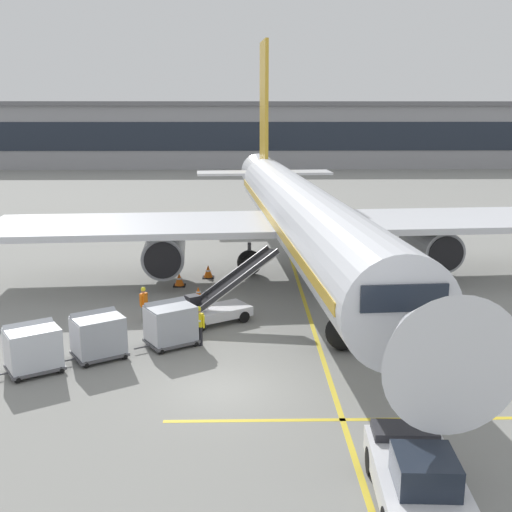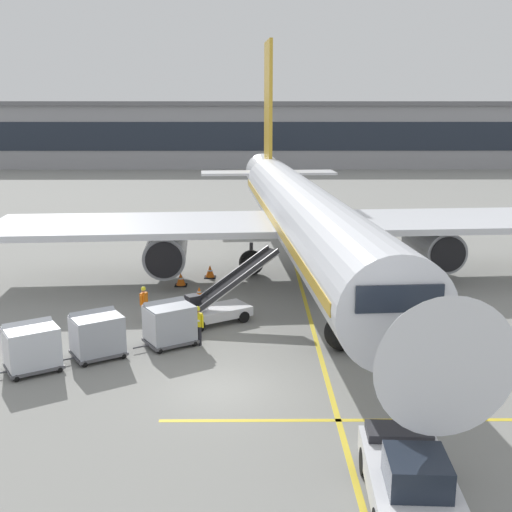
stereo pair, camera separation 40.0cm
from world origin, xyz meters
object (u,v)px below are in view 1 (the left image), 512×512
at_px(pushback_tug, 417,476).
at_px(ground_crew_by_loader, 199,323).
at_px(parked_airplane, 299,215).
at_px(safety_cone_wingtip, 198,293).
at_px(belt_loader, 218,304).
at_px(baggage_cart_lead, 170,323).
at_px(baggage_cart_third, 33,347).
at_px(ground_crew_by_carts, 144,302).
at_px(baggage_cart_second, 98,335).
at_px(safety_cone_nose_mark, 208,272).
at_px(safety_cone_engine_keepout, 179,280).

bearing_deg(pushback_tug, ground_crew_by_loader, 119.14).
relative_size(parked_airplane, safety_cone_wingtip, 70.66).
xyz_separation_m(belt_loader, pushback_tug, (5.61, -14.40, -0.08)).
xyz_separation_m(baggage_cart_lead, safety_cone_wingtip, (0.72, 6.77, -0.68)).
distance_m(baggage_cart_third, pushback_tug, 15.24).
xyz_separation_m(ground_crew_by_carts, safety_cone_wingtip, (2.31, 3.75, -0.68)).
bearing_deg(ground_crew_by_carts, ground_crew_by_loader, -47.35).
relative_size(baggage_cart_second, baggage_cart_third, 1.00).
bearing_deg(ground_crew_by_carts, pushback_tug, -57.60).
bearing_deg(safety_cone_wingtip, ground_crew_by_loader, -85.76).
relative_size(ground_crew_by_loader, safety_cone_nose_mark, 2.25).
relative_size(ground_crew_by_carts, safety_cone_nose_mark, 2.25).
xyz_separation_m(baggage_cart_lead, ground_crew_by_loader, (1.23, -0.04, -0.00)).
relative_size(parked_airplane, safety_cone_engine_keepout, 59.23).
xyz_separation_m(parked_airplane, safety_cone_nose_mark, (-5.41, 0.07, -3.44)).
bearing_deg(belt_loader, ground_crew_by_carts, 179.88).
bearing_deg(baggage_cart_second, baggage_cart_lead, 26.17).
xyz_separation_m(baggage_cart_second, safety_cone_wingtip, (3.50, 8.13, -0.68)).
bearing_deg(ground_crew_by_loader, baggage_cart_second, -161.65).
relative_size(baggage_cart_lead, safety_cone_wingtip, 4.19).
height_order(parked_airplane, safety_cone_wingtip, parked_airplane).
distance_m(baggage_cart_second, safety_cone_engine_keepout, 10.90).
bearing_deg(ground_crew_by_loader, ground_crew_by_carts, 132.65).
height_order(belt_loader, baggage_cart_third, belt_loader).
height_order(baggage_cart_third, safety_cone_nose_mark, baggage_cart_third).
distance_m(pushback_tug, safety_cone_nose_mark, 23.38).
height_order(baggage_cart_lead, baggage_cart_second, same).
bearing_deg(ground_crew_by_carts, baggage_cart_second, -105.15).
height_order(parked_airplane, ground_crew_by_loader, parked_airplane).
bearing_deg(ground_crew_by_loader, safety_cone_nose_mark, 91.03).
xyz_separation_m(safety_cone_engine_keepout, safety_cone_nose_mark, (1.56, 1.78, -0.00)).
relative_size(belt_loader, pushback_tug, 1.12).
xyz_separation_m(pushback_tug, safety_cone_wingtip, (-6.83, 18.16, -0.51)).
bearing_deg(baggage_cart_lead, ground_crew_by_loader, -1.68).
height_order(baggage_cart_lead, pushback_tug, baggage_cart_lead).
bearing_deg(pushback_tug, safety_cone_wingtip, 110.62).
xyz_separation_m(baggage_cart_second, baggage_cart_third, (-2.19, -1.34, 0.00)).
bearing_deg(safety_cone_wingtip, safety_cone_engine_keepout, 116.59).
height_order(belt_loader, safety_cone_engine_keepout, belt_loader).
distance_m(ground_crew_by_loader, safety_cone_nose_mark, 11.12).
bearing_deg(ground_crew_by_loader, safety_cone_engine_keepout, 100.72).
relative_size(baggage_cart_lead, pushback_tug, 0.61).
xyz_separation_m(baggage_cart_lead, baggage_cart_third, (-4.97, -2.71, 0.00)).
bearing_deg(parked_airplane, baggage_cart_second, -126.71).
height_order(ground_crew_by_carts, safety_cone_nose_mark, ground_crew_by_carts).
bearing_deg(baggage_cart_third, belt_loader, 39.59).
relative_size(ground_crew_by_loader, ground_crew_by_carts, 1.00).
xyz_separation_m(safety_cone_wingtip, safety_cone_nose_mark, (0.30, 4.29, 0.06)).
relative_size(parked_airplane, ground_crew_by_loader, 26.41).
distance_m(safety_cone_engine_keepout, safety_cone_wingtip, 2.81).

